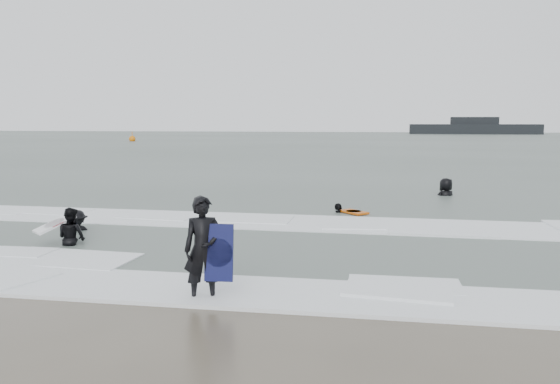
% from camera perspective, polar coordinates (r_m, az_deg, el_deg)
% --- Properties ---
extents(ground, '(320.00, 320.00, 0.00)m').
position_cam_1_polar(ground, '(10.45, -5.16, -9.44)').
color(ground, brown).
rests_on(ground, ground).
extents(sea, '(320.00, 320.00, 0.00)m').
position_cam_1_polar(sea, '(89.72, 8.96, 5.33)').
color(sea, '#47544C').
rests_on(sea, ground).
extents(surfer_centre, '(0.77, 0.65, 1.81)m').
position_cam_1_polar(surfer_centre, '(9.54, -7.91, -11.15)').
color(surfer_centre, black).
rests_on(surfer_centre, ground).
extents(surfer_wading, '(0.87, 0.77, 1.51)m').
position_cam_1_polar(surfer_wading, '(14.31, -20.90, -5.31)').
color(surfer_wading, black).
rests_on(surfer_wading, ground).
extents(surfer_breaker, '(1.10, 0.93, 1.48)m').
position_cam_1_polar(surfer_breaker, '(15.94, -20.36, -4.04)').
color(surfer_breaker, black).
rests_on(surfer_breaker, ground).
extents(surfer_right_near, '(0.88, 0.90, 1.51)m').
position_cam_1_polar(surfer_right_near, '(18.10, 6.15, -2.31)').
color(surfer_right_near, black).
rests_on(surfer_right_near, ground).
extents(surfer_right_far, '(1.11, 1.03, 1.91)m').
position_cam_1_polar(surfer_right_far, '(23.20, 16.93, -0.47)').
color(surfer_right_far, black).
rests_on(surfer_right_far, ground).
extents(surf_foam, '(30.03, 9.06, 0.09)m').
position_cam_1_polar(surf_foam, '(13.93, -1.00, -5.00)').
color(surf_foam, white).
rests_on(surf_foam, ground).
extents(bodyboards, '(7.92, 9.74, 1.25)m').
position_cam_1_polar(bodyboards, '(13.51, -5.84, -3.44)').
color(bodyboards, '#0E1141').
rests_on(bodyboards, ground).
extents(buoy, '(1.00, 1.00, 1.65)m').
position_cam_1_polar(buoy, '(88.98, -15.18, 5.37)').
color(buoy, orange).
rests_on(buoy, ground).
extents(vessel_horizon, '(31.55, 5.63, 4.28)m').
position_cam_1_polar(vessel_horizon, '(146.91, 19.61, 6.32)').
color(vessel_horizon, black).
rests_on(vessel_horizon, ground).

